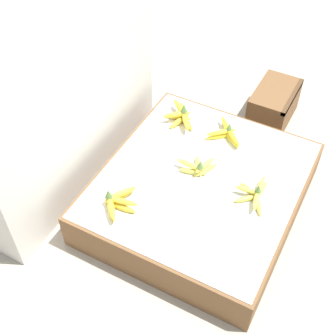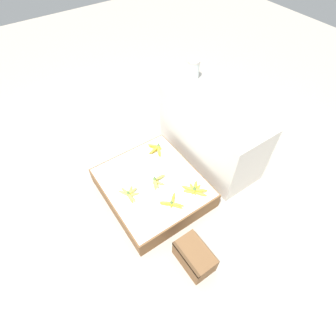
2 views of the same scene
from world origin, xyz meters
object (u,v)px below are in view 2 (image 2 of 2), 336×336
object	(u,v)px
wooden_crate	(194,257)
glass_jar	(193,69)
banana_bunch_middle_midright	(172,203)
banana_bunch_back_left	(156,149)
banana_bunch_middle_midleft	(157,181)
foam_tray_white	(204,94)
banana_bunch_front_midleft	(129,194)
banana_bunch_back_midright	(195,190)

from	to	relation	value
wooden_crate	glass_jar	world-z (taller)	glass_jar
banana_bunch_middle_midright	banana_bunch_back_left	xyz separation A→B (m)	(-0.63, 0.24, 0.00)
banana_bunch_middle_midleft	foam_tray_white	distance (m)	0.97
banana_bunch_middle_midleft	banana_bunch_middle_midright	xyz separation A→B (m)	(0.28, -0.02, -0.00)
wooden_crate	banana_bunch_middle_midright	xyz separation A→B (m)	(-0.47, 0.10, 0.12)
banana_bunch_front_midleft	banana_bunch_back_left	xyz separation A→B (m)	(-0.33, 0.51, 0.01)
banana_bunch_middle_midright	banana_bunch_back_left	world-z (taller)	banana_bunch_back_left
banana_bunch_front_midleft	banana_bunch_middle_midleft	distance (m)	0.29
wooden_crate	banana_bunch_middle_midright	size ratio (longest dim) A/B	1.77
glass_jar	foam_tray_white	xyz separation A→B (m)	(0.30, -0.09, -0.09)
banana_bunch_back_midright	banana_bunch_middle_midleft	bearing A→B (deg)	-140.78
wooden_crate	glass_jar	bearing A→B (deg)	143.76
glass_jar	wooden_crate	bearing A→B (deg)	-36.24
wooden_crate	banana_bunch_front_midleft	distance (m)	0.80
banana_bunch_back_left	foam_tray_white	xyz separation A→B (m)	(0.03, 0.56, 0.47)
banana_bunch_front_midleft	glass_jar	bearing A→B (deg)	117.16
banana_bunch_back_left	banana_bunch_back_midright	distance (m)	0.64
banana_bunch_middle_midleft	banana_bunch_back_left	bearing A→B (deg)	147.73
banana_bunch_middle_midleft	wooden_crate	bearing A→B (deg)	-9.59
banana_bunch_middle_midright	foam_tray_white	distance (m)	1.11
banana_bunch_back_midright	foam_tray_white	bearing A→B (deg)	137.79
banana_bunch_back_left	foam_tray_white	world-z (taller)	foam_tray_white
wooden_crate	banana_bunch_middle_midleft	world-z (taller)	banana_bunch_middle_midleft
wooden_crate	banana_bunch_back_left	bearing A→B (deg)	162.39
wooden_crate	banana_bunch_middle_midright	distance (m)	0.49
banana_bunch_back_midright	wooden_crate	bearing A→B (deg)	-37.86
banana_bunch_back_left	glass_jar	world-z (taller)	glass_jar
wooden_crate	banana_bunch_middle_midleft	distance (m)	0.76
foam_tray_white	glass_jar	bearing A→B (deg)	162.97
wooden_crate	banana_bunch_middle_midleft	bearing A→B (deg)	170.41
banana_bunch_middle_midright	banana_bunch_back_left	size ratio (longest dim) A/B	0.87
wooden_crate	banana_bunch_back_midright	size ratio (longest dim) A/B	1.52
banana_bunch_back_midright	glass_jar	world-z (taller)	glass_jar
banana_bunch_back_left	banana_bunch_back_midright	size ratio (longest dim) A/B	0.99
wooden_crate	banana_bunch_front_midleft	xyz separation A→B (m)	(-0.77, -0.16, 0.12)
wooden_crate	banana_bunch_middle_midleft	size ratio (longest dim) A/B	1.87
wooden_crate	foam_tray_white	xyz separation A→B (m)	(-1.07, 0.91, 0.59)
foam_tray_white	banana_bunch_front_midleft	bearing A→B (deg)	-74.38
banana_bunch_front_midleft	banana_bunch_back_midright	world-z (taller)	banana_bunch_back_midright
banana_bunch_front_midleft	banana_bunch_back_midright	xyz separation A→B (m)	(0.31, 0.52, 0.01)
banana_bunch_back_left	banana_bunch_front_midleft	bearing A→B (deg)	-57.39
wooden_crate	banana_bunch_front_midleft	world-z (taller)	banana_bunch_front_midleft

